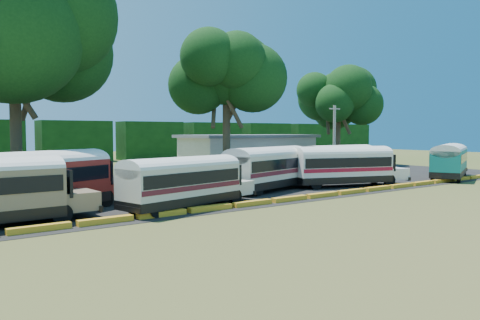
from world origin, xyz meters
TOP-DOWN VIEW (x-y plane):
  - ground at (0.00, 0.00)m, footprint 160.00×160.00m
  - asphalt_strip at (1.00, 12.00)m, footprint 64.00×24.00m
  - curb at (-0.00, 1.00)m, footprint 53.70×0.45m
  - terminal_building at (18.00, 30.00)m, footprint 19.00×9.00m
  - treeline_backdrop at (0.00, 48.00)m, footprint 130.00×4.00m
  - bus_red at (-15.51, 5.23)m, footprint 10.47×6.62m
  - bus_cream_west at (-8.32, 2.44)m, footprint 9.38×4.15m
  - bus_cream_east at (1.01, 5.86)m, footprint 10.29×5.21m
  - bus_white_red at (7.44, 4.23)m, footprint 10.13×5.31m
  - bus_white_blue at (12.95, 9.25)m, footprint 9.56×2.45m
  - bus_teal at (20.07, 2.33)m, footprint 10.11×6.24m
  - tree_west at (-14.23, 16.34)m, footprint 13.08×13.08m
  - tree_center at (6.76, 19.50)m, footprint 9.70×9.70m
  - tree_east at (25.85, 21.03)m, footprint 8.19×8.19m
  - utility_pole at (16.85, 13.60)m, footprint 1.60×0.30m

SIDE VIEW (x-z plane):
  - ground at x=0.00m, z-range 0.00..0.00m
  - asphalt_strip at x=1.00m, z-range 0.00..0.02m
  - curb at x=0.00m, z-range 0.00..0.30m
  - bus_cream_west at x=-8.32m, z-range 0.20..3.19m
  - bus_white_blue at x=12.95m, z-range 0.21..3.34m
  - bus_white_red at x=7.44m, z-range 0.21..3.45m
  - bus_cream_east at x=1.01m, z-range 0.22..3.50m
  - bus_teal at x=20.07m, z-range 0.24..3.52m
  - bus_red at x=-15.51m, z-range 0.25..3.66m
  - terminal_building at x=18.00m, z-range 0.03..4.03m
  - treeline_backdrop at x=0.00m, z-range 0.00..6.00m
  - utility_pole at x=16.85m, z-range 0.11..7.35m
  - tree_east at x=25.85m, z-range 3.05..15.33m
  - tree_center at x=6.76m, z-range 3.52..17.80m
  - tree_west at x=-14.23m, z-range 3.46..20.04m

